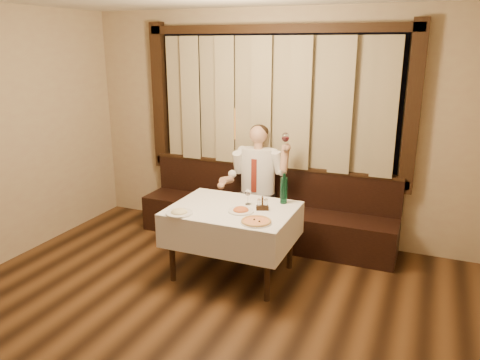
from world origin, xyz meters
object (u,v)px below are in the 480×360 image
at_px(banquette, 265,216).
at_px(pizza, 256,221).
at_px(pasta_red, 241,208).
at_px(cruet_caddy, 262,205).
at_px(seated_man, 256,176).
at_px(dining_table, 233,217).
at_px(green_bottle, 284,190).
at_px(pasta_cream, 179,210).

height_order(banquette, pizza, banquette).
height_order(pasta_red, cruet_caddy, cruet_caddy).
xyz_separation_m(pizza, seated_man, (-0.47, 1.23, 0.07)).
bearing_deg(cruet_caddy, dining_table, 167.33).
relative_size(dining_table, seated_man, 0.87).
distance_m(banquette, cruet_caddy, 1.13).
bearing_deg(pasta_red, cruet_caddy, 37.73).
height_order(dining_table, pizza, pizza).
height_order(green_bottle, cruet_caddy, green_bottle).
bearing_deg(pasta_cream, dining_table, 42.19).
bearing_deg(pasta_red, green_bottle, 53.29).
xyz_separation_m(pasta_red, seated_man, (-0.22, 1.01, 0.05)).
bearing_deg(seated_man, cruet_caddy, -65.37).
bearing_deg(seated_man, dining_table, -84.23).
relative_size(pizza, pasta_cream, 1.11).
distance_m(cruet_caddy, seated_man, 0.96).
bearing_deg(dining_table, green_bottle, 37.85).
bearing_deg(seated_man, pasta_red, -77.67).
relative_size(banquette, seated_man, 2.20).
relative_size(pizza, seated_man, 0.21).
bearing_deg(seated_man, green_bottle, -47.78).
relative_size(pasta_cream, green_bottle, 0.79).
bearing_deg(pasta_red, banquette, 96.56).
distance_m(pasta_red, pasta_cream, 0.62).
height_order(pizza, pasta_cream, pasta_cream).
relative_size(dining_table, pasta_red, 4.89).
xyz_separation_m(pizza, pasta_cream, (-0.79, -0.08, 0.02)).
distance_m(banquette, dining_table, 1.08).
height_order(dining_table, pasta_cream, pasta_cream).
bearing_deg(banquette, green_bottle, -57.04).
xyz_separation_m(pasta_red, cruet_caddy, (0.18, 0.14, 0.01)).
xyz_separation_m(banquette, pasta_red, (0.13, -1.10, 0.48)).
bearing_deg(pasta_cream, seated_man, 76.26).
distance_m(dining_table, seated_man, 0.96).
relative_size(pasta_cream, cruet_caddy, 1.93).
distance_m(dining_table, pasta_cream, 0.58).
distance_m(pizza, pasta_cream, 0.79).
bearing_deg(green_bottle, pasta_red, -126.71).
height_order(pasta_red, pasta_cream, pasta_cream).
relative_size(green_bottle, cruet_caddy, 2.46).
bearing_deg(seated_man, banquette, 43.75).
distance_m(pizza, seated_man, 1.32).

